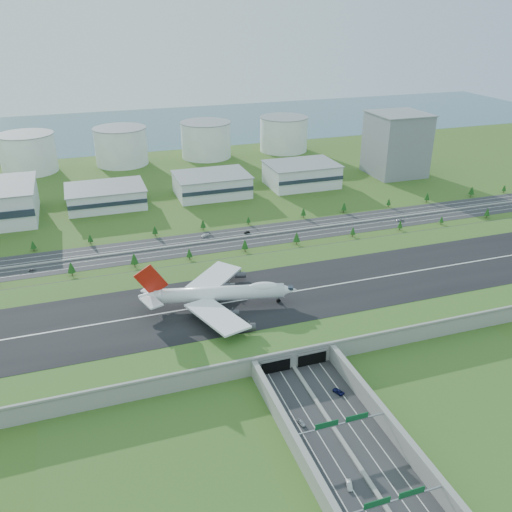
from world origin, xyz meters
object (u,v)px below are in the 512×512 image
object	(u,v)px
boeing_747	(219,293)
car_1	(349,485)
car_0	(301,422)
car_2	(338,391)
car_4	(32,270)
car_6	(400,220)
car_7	(205,235)
office_tower	(396,144)
car_5	(247,232)
fuel_tank_a	(28,153)

from	to	relation	value
boeing_747	car_1	size ratio (longest dim) A/B	16.69
car_0	car_2	world-z (taller)	car_0
car_0	boeing_747	bearing A→B (deg)	84.08
car_0	car_4	xyz separation A→B (m)	(-100.93, 170.20, -0.09)
car_2	car_6	world-z (taller)	car_2
boeing_747	car_2	xyz separation A→B (m)	(31.06, -70.43, -14.05)
car_7	boeing_747	bearing A→B (deg)	-29.46
office_tower	car_4	xyz separation A→B (m)	(-311.50, -108.19, -26.72)
car_2	car_1	bearing A→B (deg)	45.22
car_0	car_6	xyz separation A→B (m)	(150.54, 171.35, -0.03)
car_5	fuel_tank_a	bearing A→B (deg)	-156.32
boeing_747	car_2	distance (m)	78.25
office_tower	car_5	xyz separation A→B (m)	(-173.08, -94.00, -26.69)
car_4	car_7	distance (m)	110.93
car_0	office_tower	bearing A→B (deg)	40.27
car_2	boeing_747	bearing A→B (deg)	-88.85
fuel_tank_a	car_6	xyz separation A→B (m)	(259.97, -222.04, -16.66)
car_7	car_1	bearing A→B (deg)	-20.99
office_tower	car_2	xyz separation A→B (m)	(-189.19, -266.54, -26.65)
car_2	car_7	size ratio (longest dim) A/B	0.91
boeing_747	car_2	world-z (taller)	boeing_747
fuel_tank_a	car_6	world-z (taller)	fuel_tank_a
car_0	car_2	xyz separation A→B (m)	(21.38, 11.86, -0.02)
boeing_747	car_1	xyz separation A→B (m)	(13.25, -114.21, -14.01)
car_4	car_7	world-z (taller)	car_7
car_2	car_6	xyz separation A→B (m)	(129.16, 159.50, -0.01)
car_5	car_7	bearing A→B (deg)	-108.89
car_1	car_5	bearing A→B (deg)	97.54
car_1	car_7	size ratio (longest dim) A/B	0.81
office_tower	car_4	distance (m)	330.84
boeing_747	car_5	distance (m)	113.36
car_1	car_7	distance (m)	220.17
fuel_tank_a	car_5	distance (m)	256.02
car_1	car_6	bearing A→B (deg)	70.59
boeing_747	car_5	world-z (taller)	boeing_747
car_1	car_4	bearing A→B (deg)	133.80
office_tower	car_7	xyz separation A→B (m)	(-202.05, -90.20, -26.54)
fuel_tank_a	car_7	distance (m)	237.27
car_0	car_1	world-z (taller)	car_1
fuel_tank_a	car_2	size ratio (longest dim) A/B	9.52
car_5	car_7	xyz separation A→B (m)	(-28.97, 3.79, 0.15)
fuel_tank_a	boeing_747	world-z (taller)	fuel_tank_a
office_tower	car_1	world-z (taller)	office_tower
car_5	car_6	world-z (taller)	car_6
fuel_tank_a	car_1	bearing A→B (deg)	-75.12
fuel_tank_a	office_tower	bearing A→B (deg)	-19.77
car_4	car_6	size ratio (longest dim) A/B	0.75
office_tower	car_5	world-z (taller)	office_tower
car_5	car_0	bearing A→B (deg)	-22.92
fuel_tank_a	car_4	world-z (taller)	fuel_tank_a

